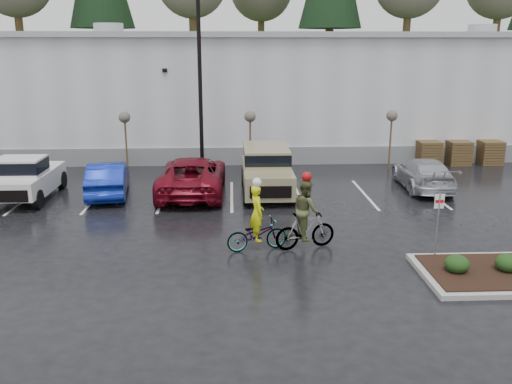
{
  "coord_description": "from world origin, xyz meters",
  "views": [
    {
      "loc": [
        -2.46,
        -15.26,
        6.54
      ],
      "look_at": [
        -1.6,
        3.89,
        1.3
      ],
      "focal_mm": 38.0,
      "sensor_mm": 36.0,
      "label": 1
    }
  ],
  "objects_px": {
    "sapling_mid": "(250,120)",
    "suv_tan": "(267,171)",
    "pallet_stack_a": "(428,153)",
    "car_blue": "(108,179)",
    "cyclist_hivis": "(257,228)",
    "fire_lane_sign": "(438,218)",
    "sapling_east": "(392,119)",
    "pallet_stack_b": "(458,153)",
    "car_far_silver": "(423,174)",
    "lamppost": "(200,62)",
    "pickup_white": "(29,175)",
    "car_red": "(192,176)",
    "sapling_west": "(125,121)",
    "cyclist_olive": "(306,221)",
    "pallet_stack_c": "(490,152)"
  },
  "relations": [
    {
      "from": "car_blue",
      "to": "car_red",
      "type": "distance_m",
      "value": 3.76
    },
    {
      "from": "pallet_stack_c",
      "to": "pickup_white",
      "type": "xyz_separation_m",
      "value": [
        -23.37,
        -5.75,
        0.3
      ]
    },
    {
      "from": "sapling_mid",
      "to": "suv_tan",
      "type": "bearing_deg",
      "value": -82.83
    },
    {
      "from": "sapling_west",
      "to": "pallet_stack_b",
      "type": "distance_m",
      "value": 18.34
    },
    {
      "from": "sapling_west",
      "to": "cyclist_hivis",
      "type": "relative_size",
      "value": 1.31
    },
    {
      "from": "pallet_stack_a",
      "to": "suv_tan",
      "type": "height_order",
      "value": "suv_tan"
    },
    {
      "from": "sapling_east",
      "to": "pallet_stack_b",
      "type": "relative_size",
      "value": 2.37
    },
    {
      "from": "pallet_stack_a",
      "to": "car_blue",
      "type": "distance_m",
      "value": 17.43
    },
    {
      "from": "fire_lane_sign",
      "to": "pallet_stack_a",
      "type": "bearing_deg",
      "value": 71.19
    },
    {
      "from": "pallet_stack_b",
      "to": "sapling_east",
      "type": "bearing_deg",
      "value": -166.61
    },
    {
      "from": "pallet_stack_c",
      "to": "cyclist_olive",
      "type": "bearing_deg",
      "value": -134.02
    },
    {
      "from": "sapling_mid",
      "to": "fire_lane_sign",
      "type": "relative_size",
      "value": 1.45
    },
    {
      "from": "fire_lane_sign",
      "to": "sapling_east",
      "type": "bearing_deg",
      "value": 80.25
    },
    {
      "from": "car_blue",
      "to": "sapling_east",
      "type": "bearing_deg",
      "value": -169.84
    },
    {
      "from": "fire_lane_sign",
      "to": "pickup_white",
      "type": "xyz_separation_m",
      "value": [
        -15.17,
        8.06,
        -0.43
      ]
    },
    {
      "from": "pallet_stack_a",
      "to": "pallet_stack_b",
      "type": "bearing_deg",
      "value": 0.0
    },
    {
      "from": "car_far_silver",
      "to": "fire_lane_sign",
      "type": "bearing_deg",
      "value": 75.99
    },
    {
      "from": "cyclist_olive",
      "to": "car_blue",
      "type": "bearing_deg",
      "value": 33.3
    },
    {
      "from": "car_far_silver",
      "to": "lamppost",
      "type": "bearing_deg",
      "value": -13.5
    },
    {
      "from": "pallet_stack_b",
      "to": "cyclist_olive",
      "type": "bearing_deg",
      "value": -129.44
    },
    {
      "from": "car_blue",
      "to": "suv_tan",
      "type": "distance_m",
      "value": 7.1
    },
    {
      "from": "car_blue",
      "to": "pickup_white",
      "type": "bearing_deg",
      "value": -4.97
    },
    {
      "from": "pickup_white",
      "to": "suv_tan",
      "type": "bearing_deg",
      "value": 0.61
    },
    {
      "from": "car_blue",
      "to": "cyclist_hivis",
      "type": "bearing_deg",
      "value": 124.22
    },
    {
      "from": "car_blue",
      "to": "cyclist_hivis",
      "type": "distance_m",
      "value": 9.44
    },
    {
      "from": "sapling_east",
      "to": "pallet_stack_b",
      "type": "bearing_deg",
      "value": 13.39
    },
    {
      "from": "sapling_west",
      "to": "sapling_mid",
      "type": "relative_size",
      "value": 1.0
    },
    {
      "from": "car_far_silver",
      "to": "sapling_mid",
      "type": "bearing_deg",
      "value": -24.24
    },
    {
      "from": "fire_lane_sign",
      "to": "car_far_silver",
      "type": "bearing_deg",
      "value": 73.2
    },
    {
      "from": "lamppost",
      "to": "cyclist_hivis",
      "type": "bearing_deg",
      "value": -77.62
    },
    {
      "from": "lamppost",
      "to": "pickup_white",
      "type": "xyz_separation_m",
      "value": [
        -7.37,
        -3.75,
        -4.71
      ]
    },
    {
      "from": "sapling_mid",
      "to": "cyclist_hivis",
      "type": "xyz_separation_m",
      "value": [
        -0.18,
        -11.57,
        -1.98
      ]
    },
    {
      "from": "pallet_stack_a",
      "to": "fire_lane_sign",
      "type": "relative_size",
      "value": 0.61
    },
    {
      "from": "fire_lane_sign",
      "to": "car_red",
      "type": "distance_m",
      "value": 11.56
    },
    {
      "from": "suv_tan",
      "to": "cyclist_hivis",
      "type": "bearing_deg",
      "value": -96.29
    },
    {
      "from": "sapling_east",
      "to": "fire_lane_sign",
      "type": "bearing_deg",
      "value": -99.75
    },
    {
      "from": "fire_lane_sign",
      "to": "car_far_silver",
      "type": "relative_size",
      "value": 0.45
    },
    {
      "from": "pallet_stack_b",
      "to": "pallet_stack_c",
      "type": "relative_size",
      "value": 1.0
    },
    {
      "from": "suv_tan",
      "to": "car_far_silver",
      "type": "bearing_deg",
      "value": 4.54
    },
    {
      "from": "sapling_mid",
      "to": "fire_lane_sign",
      "type": "height_order",
      "value": "sapling_mid"
    },
    {
      "from": "car_red",
      "to": "pallet_stack_b",
      "type": "bearing_deg",
      "value": -158.01
    },
    {
      "from": "sapling_east",
      "to": "suv_tan",
      "type": "distance_m",
      "value": 8.5
    },
    {
      "from": "fire_lane_sign",
      "to": "car_blue",
      "type": "bearing_deg",
      "value": 145.14
    },
    {
      "from": "car_blue",
      "to": "sapling_mid",
      "type": "bearing_deg",
      "value": -152.84
    },
    {
      "from": "pallet_stack_c",
      "to": "fire_lane_sign",
      "type": "distance_m",
      "value": 16.07
    },
    {
      "from": "sapling_west",
      "to": "sapling_east",
      "type": "distance_m",
      "value": 14.0
    },
    {
      "from": "cyclist_olive",
      "to": "fire_lane_sign",
      "type": "bearing_deg",
      "value": -124.08
    },
    {
      "from": "suv_tan",
      "to": "sapling_mid",
      "type": "bearing_deg",
      "value": 97.17
    },
    {
      "from": "pallet_stack_b",
      "to": "car_red",
      "type": "relative_size",
      "value": 0.22
    },
    {
      "from": "car_blue",
      "to": "car_far_silver",
      "type": "bearing_deg",
      "value": 174.15
    }
  ]
}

